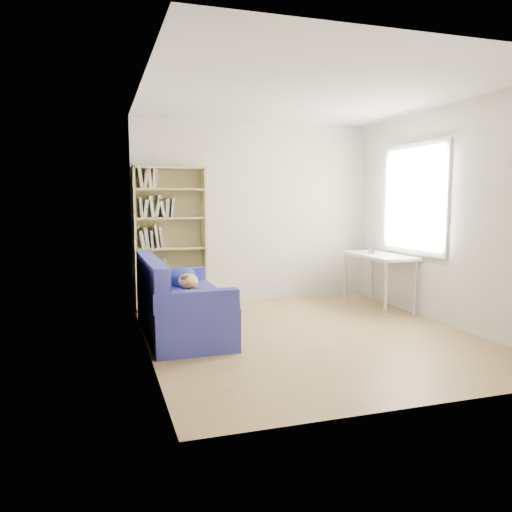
{
  "coord_description": "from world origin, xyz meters",
  "views": [
    {
      "loc": [
        -2.18,
        -4.95,
        1.5
      ],
      "look_at": [
        -0.47,
        0.44,
        0.85
      ],
      "focal_mm": 35.0,
      "sensor_mm": 36.0,
      "label": 1
    }
  ],
  "objects": [
    {
      "name": "ground",
      "position": [
        0.0,
        0.0,
        0.0
      ],
      "size": [
        4.0,
        4.0,
        0.0
      ],
      "primitive_type": "plane",
      "color": "olive",
      "rests_on": "ground"
    },
    {
      "name": "room_shell",
      "position": [
        0.1,
        0.03,
        1.64
      ],
      "size": [
        3.54,
        4.04,
        2.62
      ],
      "color": "silver",
      "rests_on": "ground"
    },
    {
      "name": "sofa",
      "position": [
        -1.35,
        0.49,
        0.33
      ],
      "size": [
        0.87,
        1.76,
        0.86
      ],
      "rotation": [
        0.0,
        0.0,
        0.02
      ],
      "color": "navy",
      "rests_on": "ground"
    },
    {
      "name": "bookshelf",
      "position": [
        -1.25,
        1.83,
        0.89
      ],
      "size": [
        0.96,
        0.3,
        1.93
      ],
      "color": "tan",
      "rests_on": "ground"
    },
    {
      "name": "desk",
      "position": [
        1.46,
        0.99,
        0.67
      ],
      "size": [
        0.54,
        1.17,
        0.75
      ],
      "color": "white",
      "rests_on": "ground"
    },
    {
      "name": "pen_cup",
      "position": [
        1.4,
        1.08,
        0.81
      ],
      "size": [
        0.09,
        0.09,
        0.16
      ],
      "color": "white",
      "rests_on": "desk"
    }
  ]
}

